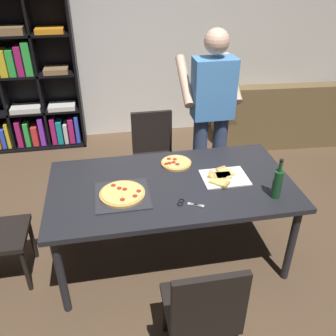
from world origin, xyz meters
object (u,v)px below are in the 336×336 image
Objects in this scene: dining_table at (171,190)px; kitchen_scissors at (186,203)px; couch at (279,118)px; pepperoni_pizza_on_tray at (122,194)px; wine_bottle at (277,183)px; person_serving_pizza at (212,111)px; second_pizza_plain at (176,163)px; bookshelf at (17,79)px; chair_far_side at (154,150)px; chair_near_camera at (203,310)px.

dining_table is 0.29m from kitchen_scissors.
kitchen_scissors is at bearing -129.12° from couch.
pepperoni_pizza_on_tray is (-2.28, -2.09, 0.46)m from couch.
wine_bottle is at bearing -10.81° from pepperoni_pizza_on_tray.
second_pizza_plain is at bearing -131.87° from person_serving_pizza.
bookshelf reaches higher than second_pizza_plain.
chair_far_side is at bearing -42.83° from bookshelf.
chair_near_camera is 3.50× the size of second_pizza_plain.
bookshelf reaches higher than person_serving_pizza.
chair_far_side is 0.76m from second_pizza_plain.
wine_bottle is (2.21, -2.69, -0.06)m from bookshelf.
person_serving_pizza is at bearing 55.40° from dining_table.
pepperoni_pizza_on_tray is 0.48m from kitchen_scissors.
chair_far_side is 3.50× the size of second_pizza_plain.
person_serving_pizza is (-1.37, -1.22, 0.70)m from couch.
dining_table is at bearing -90.00° from chair_far_side.
bookshelf is at bearing 141.58° from person_serving_pizza.
wine_bottle is at bearing -117.18° from couch.
kitchen_scissors is at bearing -78.83° from dining_table.
chair_near_camera is at bearing -90.00° from chair_far_side.
chair_near_camera is 0.46× the size of bookshelf.
pepperoni_pizza_on_tray is at bearing -165.74° from dining_table.
chair_near_camera is 4.61× the size of kitchen_scissors.
couch is 8.99× the size of kitchen_scissors.
couch is 3.13m from pepperoni_pizza_on_tray.
pepperoni_pizza_on_tray is (-0.39, 0.89, 0.25)m from chair_near_camera.
dining_table is 0.41m from pepperoni_pizza_on_tray.
bookshelf reaches higher than wine_bottle.
chair_near_camera is 1.05m from wine_bottle.
second_pizza_plain is at bearing 85.99° from kitchen_scissors.
chair_far_side is 2.15m from couch.
dining_table is 7.37× the size of second_pizza_plain.
chair_far_side is at bearing 90.00° from dining_table.
dining_table is at bearing 90.00° from chair_near_camera.
chair_far_side is (0.00, 0.99, -0.17)m from dining_table.
dining_table is 0.80m from wine_bottle.
person_serving_pizza is 5.54× the size of wine_bottle.
chair_far_side is 0.46× the size of bookshelf.
kitchen_scissors is (-0.48, -1.05, -0.24)m from person_serving_pizza.
couch is at bearing 41.74° from person_serving_pizza.
chair_near_camera is 0.51× the size of person_serving_pizza.
kitchen_scissors is (0.44, -0.18, -0.01)m from pepperoni_pizza_on_tray.
chair_near_camera is at bearing -66.03° from bookshelf.
person_serving_pizza is (0.53, -0.22, 0.49)m from chair_far_side.
second_pizza_plain reaches higher than kitchen_scissors.
kitchen_scissors is at bearing -94.01° from second_pizza_plain.
kitchen_scissors is at bearing -22.01° from pepperoni_pizza_on_tray.
bookshelf is 6.17× the size of wine_bottle.
bookshelf is at bearing 114.15° from pepperoni_pizza_on_tray.
chair_near_camera is 1.90m from person_serving_pizza.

